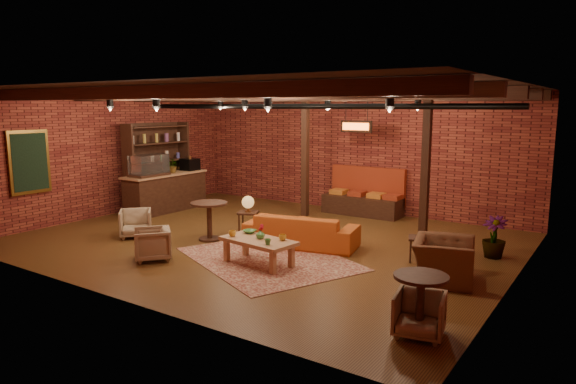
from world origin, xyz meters
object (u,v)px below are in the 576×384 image
Objects in this scene: sofa at (301,230)px; coffee_table at (258,242)px; side_table_lamp at (248,205)px; armchair_a at (136,222)px; round_table_left at (209,214)px; round_table_right at (420,295)px; armchair_b at (152,242)px; armchair_far at (419,312)px; armchair_right at (444,253)px; side_table_book at (420,239)px; plant_tall at (497,196)px.

coffee_table is (0.02, -1.49, 0.09)m from sofa.
side_table_lamp is 2.50m from armchair_a.
round_table_right is (5.39, -2.03, -0.03)m from round_table_left.
round_table_left reaches higher than armchair_b.
armchair_a is at bearing 158.13° from armchair_far.
side_table_lamp is 1.06× the size of round_table_left.
armchair_far is at bearing -19.59° from coffee_table.
round_table_left reaches higher than armchair_a.
armchair_far is (3.46, -1.23, -0.11)m from coffee_table.
armchair_right is 1.75× the size of armchair_far.
armchair_right is at bearing 88.95° from armchair_far.
sofa is 3.73× the size of armchair_far.
armchair_right is at bearing -39.53° from armchair_a.
side_table_lamp is 2.57m from armchair_b.
side_table_book is (2.39, 0.34, 0.09)m from sofa.
coffee_table is 3.46m from armchair_a.
side_table_book is at bearing 175.74° from sofa.
armchair_a is 0.85× the size of round_table_right.
round_table_left is at bearing 7.22° from sofa.
sofa is at bearing -171.83° from side_table_book.
plant_tall is at bearing -25.68° from armchair_a.
round_table_left is 4.42m from side_table_book.
sofa is 1.57× the size of coffee_table.
coffee_table is 1.36× the size of armchair_right.
sofa is at bearing 90.68° from coffee_table.
side_table_book is (3.91, 0.18, -0.24)m from side_table_lamp.
round_table_left is 1.34× the size of armchair_far.
plant_tall is (0.00, 4.07, 0.67)m from round_table_right.
armchair_a is 7.50m from plant_tall.
armchair_right is at bearing -8.21° from side_table_lamp.
plant_tall reaches higher than side_table_lamp.
armchair_a is 7.05m from armchair_far.
round_table_right is at bearing -29.99° from side_table_lamp.
plant_tall is (0.39, 1.85, 0.73)m from armchair_right.
armchair_right is at bearing 99.98° from round_table_right.
coffee_table reaches higher than side_table_book.
armchair_far reaches higher than side_table_book.
armchair_a is at bearing -170.45° from armchair_b.
coffee_table is 2.21× the size of armchair_b.
coffee_table is at bearing 94.21° from armchair_right.
armchair_a is 1.02× the size of armchair_b.
armchair_right reaches higher than armchair_a.
coffee_table is 1.84× the size of round_table_right.
armchair_right is (3.09, -0.50, 0.13)m from sofa.
armchair_right is 1.09m from side_table_book.
round_table_left is at bearing 133.46° from armchair_b.
round_table_left is 1.22× the size of armchair_a.
side_table_book is (-0.70, 0.84, -0.05)m from armchair_right.
round_table_left is 0.77× the size of armchair_right.
sofa reaches higher than armchair_far.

